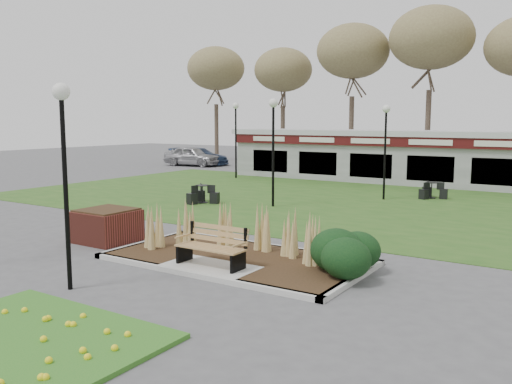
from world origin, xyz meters
The scene contains 17 objects.
ground centered at (0.00, 0.00, 0.00)m, with size 100.00×100.00×0.00m, color #515154.
lawn centered at (0.00, 12.00, 0.01)m, with size 34.00×16.00×0.02m, color #29561B.
flower_bed centered at (0.00, -4.60, 0.07)m, with size 4.20×3.00×0.16m.
planting_bed centered at (1.27, 1.35, 0.37)m, with size 6.75×3.40×1.27m.
park_bench centered at (0.00, 0.25, 0.59)m, with size 1.70×0.66×0.93m.
brick_planter centered at (-4.40, 1.00, 0.48)m, with size 1.50×1.50×0.95m.
food_pavilion centered at (0.00, 19.96, 1.48)m, with size 24.60×3.40×2.90m.
tree_backdrop centered at (0.00, 28.00, 8.36)m, with size 47.24×5.24×10.36m.
lamp_post_near_right centered at (-1.63, -2.49, 3.07)m, with size 0.35×0.35×4.21m.
lamp_post_mid_left centered at (-3.64, 8.98, 3.15)m, with size 0.36×0.36×4.32m.
lamp_post_mid_right centered at (-0.55, 13.25, 3.00)m, with size 0.34×0.34×4.12m.
lamp_post_far_left centered at (-11.07, 17.00, 3.28)m, with size 0.37×0.37×4.49m.
bistro_set_a centered at (1.11, 14.77, 0.26)m, with size 1.23×1.33×0.71m.
bistro_set_b centered at (-6.59, 8.14, 0.27)m, with size 1.38×1.36×0.75m.
car_silver centered at (-18.85, 22.31, 0.75)m, with size 1.77×4.39×1.50m, color #A8A7AC.
car_black centered at (-8.00, 21.00, 0.67)m, with size 1.42×4.08×1.34m, color black.
car_blue centered at (-18.85, 23.22, 0.67)m, with size 1.87×4.61×1.34m, color navy.
Camera 1 is at (7.51, -9.51, 3.49)m, focal length 38.00 mm.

